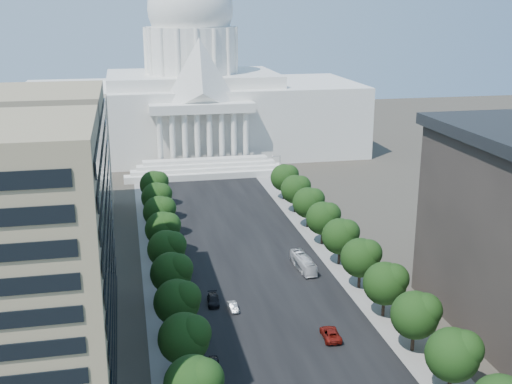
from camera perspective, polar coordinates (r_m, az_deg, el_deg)
road_asphalt at (r=149.39m, az=-1.44°, el=-4.31°), size 30.00×260.00×0.01m
sidewalk_left at (r=147.46m, az=-8.75°, el=-4.79°), size 8.00×260.00×0.02m
sidewalk_right at (r=153.65m, az=5.56°, el=-3.78°), size 8.00×260.00×0.02m
capitol at (r=236.05m, az=-5.62°, el=8.33°), size 120.00×56.00×73.00m
office_block_left_far at (r=154.14m, az=-20.03°, el=1.19°), size 38.00×52.00×30.00m
tree_l_b at (r=85.38m, az=-5.39°, el=-16.56°), size 7.79×7.60×9.97m
tree_l_c at (r=95.64m, az=-6.22°, el=-12.69°), size 7.79×7.60×9.97m
tree_l_d at (r=106.27m, az=-6.87°, el=-9.59°), size 7.79×7.60×9.97m
tree_l_e at (r=117.16m, az=-7.39°, el=-7.05°), size 7.79×7.60×9.97m
tree_l_f at (r=128.25m, az=-7.81°, el=-4.95°), size 7.79×7.60×9.97m
tree_l_g at (r=139.49m, az=-8.17°, el=-3.18°), size 7.79×7.60×9.97m
tree_l_h at (r=150.84m, az=-8.47°, el=-1.68°), size 7.79×7.60×9.97m
tree_l_i at (r=162.29m, az=-8.73°, el=-0.39°), size 7.79×7.60×9.97m
tree_l_j at (r=173.82m, az=-8.96°, el=0.73°), size 7.79×7.60×9.97m
tree_r_b at (r=95.29m, az=17.31°, el=-13.52°), size 7.79×7.60×9.97m
tree_r_c at (r=104.58m, az=14.16°, el=-10.45°), size 7.79×7.60×9.97m
tree_r_d at (r=114.38m, az=11.57°, el=-7.86°), size 7.79×7.60×9.97m
tree_r_e at (r=124.56m, az=9.43°, el=-5.68°), size 7.79×7.60×9.97m
tree_r_f at (r=135.04m, az=7.63°, el=-3.83°), size 7.79×7.60×9.97m
tree_r_g at (r=145.76m, az=6.10°, el=-2.24°), size 7.79×7.60×9.97m
tree_r_h at (r=156.66m, az=4.78°, el=-0.87°), size 7.79×7.60×9.97m
tree_r_i at (r=167.72m, az=3.63°, el=0.32°), size 7.79×7.60×9.97m
tree_r_j at (r=178.89m, az=2.63°, el=1.36°), size 7.79×7.60×9.97m
streetlight_b at (r=104.88m, az=15.11°, el=-10.83°), size 2.61×0.44×9.00m
streetlight_c at (r=125.51m, az=10.06°, el=-5.85°), size 2.61×0.44×9.00m
streetlight_d at (r=147.50m, az=6.53°, el=-2.29°), size 2.61×0.44×9.00m
streetlight_e at (r=170.32m, az=3.94°, el=0.35°), size 2.61×0.44×9.00m
streetlight_f at (r=193.69m, az=1.98°, el=2.35°), size 2.61×0.44×9.00m
car_dark_a at (r=100.05m, az=-3.74°, el=-15.03°), size 1.80×4.14×1.39m
car_silver at (r=116.61m, az=-2.06°, el=-10.17°), size 1.66×4.08×1.31m
car_red at (r=108.26m, az=6.65°, el=-12.42°), size 3.09×6.06×1.64m
car_dark_b at (r=119.08m, az=-3.83°, el=-9.56°), size 2.47×5.30×1.50m
city_bus at (r=133.32m, az=4.22°, el=-6.30°), size 3.06×10.68×2.94m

